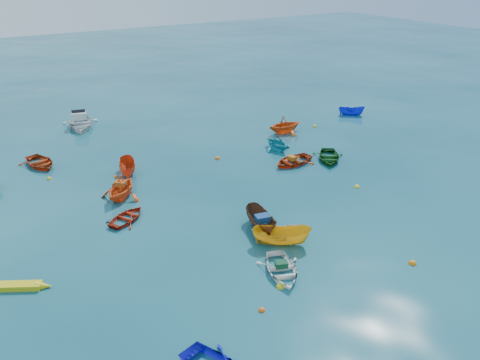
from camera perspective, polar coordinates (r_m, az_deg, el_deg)
ground at (r=27.02m, az=5.53°, el=-4.69°), size 160.00×160.00×0.00m
dinghy_white_near at (r=22.72m, az=5.08°, el=-11.24°), size 3.04×3.52×0.61m
sampan_brown_mid at (r=25.93m, az=2.57°, el=-6.01°), size 1.72×3.21×1.18m
dinghy_orange_w at (r=30.09m, az=-14.21°, el=-2.07°), size 3.90×3.91×1.56m
sampan_yellow_mid at (r=24.74m, az=5.03°, el=-7.80°), size 3.18×2.69×1.19m
dinghy_green_e at (r=35.15m, az=10.73°, el=2.43°), size 3.74×3.91×0.66m
dinghy_cyan_se at (r=36.60m, az=4.49°, el=3.76°), size 2.35×2.67×1.34m
dinghy_red_nw at (r=27.54m, az=-13.53°, el=-4.72°), size 3.10×2.86×0.52m
sampan_orange_n at (r=33.18m, az=-13.44°, el=0.71°), size 1.92×3.09×1.12m
dinghy_red_ne at (r=34.12m, az=6.43°, el=1.99°), size 3.49×2.71×0.67m
sampan_blue_far at (r=45.91m, az=13.38°, el=7.73°), size 2.45×2.16×0.93m
dinghy_red_far at (r=36.50m, az=-23.15°, el=1.61°), size 2.99×3.69×0.67m
dinghy_orange_far at (r=40.23m, az=5.45°, el=5.78°), size 3.14×2.74×1.60m
kayak_yellow at (r=24.11m, az=-26.25°, el=-11.79°), size 3.36×2.17×0.35m
motorboat_white at (r=43.69m, az=-18.83°, el=6.13°), size 3.99×4.91×1.50m
tarp_green_a at (r=22.53m, az=5.06°, el=-10.19°), size 0.69×0.61×0.28m
tarp_blue_a at (r=25.41m, az=2.74°, el=-4.70°), size 0.85×0.71×0.36m
tarp_orange_a at (r=29.71m, az=-14.37°, el=-0.42°), size 0.83×0.82×0.32m
tarp_orange_b at (r=33.86m, az=6.35°, el=2.69°), size 0.52×0.64×0.29m
buoy_or_a at (r=20.63m, az=2.66°, el=-15.62°), size 0.29×0.29×0.29m
buoy_ye_a at (r=21.89m, az=4.93°, el=-12.88°), size 0.38×0.38×0.38m
buoy_or_b at (r=24.72m, az=20.26°, el=-9.56°), size 0.38×0.38×0.38m
buoy_or_c at (r=32.91m, az=-14.86°, el=0.33°), size 0.29×0.29×0.29m
buoy_ye_c at (r=31.37m, az=14.05°, el=-0.86°), size 0.35×0.35×0.35m
buoy_or_d at (r=38.51m, az=3.66°, el=4.92°), size 0.34×0.34×0.34m
buoy_ye_d at (r=34.07m, az=-22.23°, el=0.10°), size 0.33×0.33×0.33m
buoy_or_e at (r=34.77m, az=-2.76°, el=2.60°), size 0.38×0.38×0.38m
buoy_ye_e at (r=41.99m, az=9.07°, el=6.44°), size 0.37×0.37×0.37m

